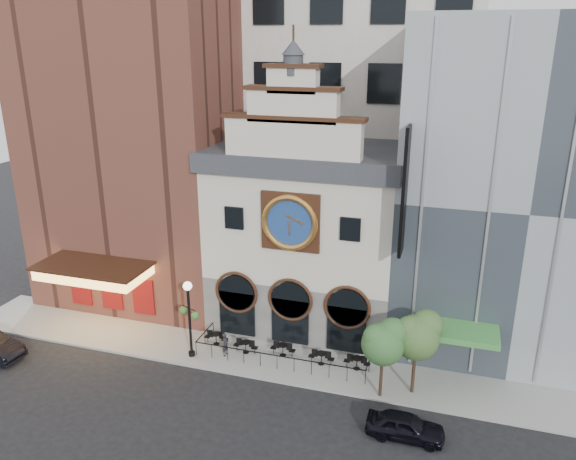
# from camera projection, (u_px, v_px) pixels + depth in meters

# --- Properties ---
(ground) EXTENTS (120.00, 120.00, 0.00)m
(ground) POSITION_uv_depth(u_px,v_px,m) (271.00, 382.00, 32.48)
(ground) COLOR black
(ground) RESTS_ON ground
(sidewalk) EXTENTS (44.00, 5.00, 0.15)m
(sidewalk) POSITION_uv_depth(u_px,v_px,m) (284.00, 359.00, 34.71)
(sidewalk) COLOR gray
(sidewalk) RESTS_ON ground
(clock_building) EXTENTS (12.60, 8.78, 18.65)m
(clock_building) POSITION_uv_depth(u_px,v_px,m) (307.00, 231.00, 37.36)
(clock_building) COLOR #605E5B
(clock_building) RESTS_ON ground
(theater_building) EXTENTS (14.00, 15.60, 25.00)m
(theater_building) POSITION_uv_depth(u_px,v_px,m) (145.00, 128.00, 40.99)
(theater_building) COLOR brown
(theater_building) RESTS_ON ground
(retail_building) EXTENTS (14.00, 14.40, 20.00)m
(retail_building) POSITION_uv_depth(u_px,v_px,m) (521.00, 187.00, 34.56)
(retail_building) COLOR gray
(retail_building) RESTS_ON ground
(office_tower) EXTENTS (20.00, 16.00, 40.00)m
(office_tower) POSITION_uv_depth(u_px,v_px,m) (350.00, 22.00, 44.01)
(office_tower) COLOR silver
(office_tower) RESTS_ON ground
(cafe_railing) EXTENTS (10.60, 2.60, 0.90)m
(cafe_railing) POSITION_uv_depth(u_px,v_px,m) (284.00, 351.00, 34.54)
(cafe_railing) COLOR black
(cafe_railing) RESTS_ON sidewalk
(bistro_0) EXTENTS (1.58, 0.68, 0.90)m
(bistro_0) POSITION_uv_depth(u_px,v_px,m) (216.00, 338.00, 36.05)
(bistro_0) COLOR black
(bistro_0) RESTS_ON sidewalk
(bistro_1) EXTENTS (1.58, 0.68, 0.90)m
(bistro_1) POSITION_uv_depth(u_px,v_px,m) (246.00, 346.00, 35.09)
(bistro_1) COLOR black
(bistro_1) RESTS_ON sidewalk
(bistro_2) EXTENTS (1.58, 0.68, 0.90)m
(bistro_2) POSITION_uv_depth(u_px,v_px,m) (283.00, 349.00, 34.77)
(bistro_2) COLOR black
(bistro_2) RESTS_ON sidewalk
(bistro_3) EXTENTS (1.58, 0.68, 0.90)m
(bistro_3) POSITION_uv_depth(u_px,v_px,m) (321.00, 357.00, 33.85)
(bistro_3) COLOR black
(bistro_3) RESTS_ON sidewalk
(bistro_4) EXTENTS (1.58, 0.68, 0.90)m
(bistro_4) POSITION_uv_depth(u_px,v_px,m) (357.00, 362.00, 33.35)
(bistro_4) COLOR black
(bistro_4) RESTS_ON sidewalk
(car_right) EXTENTS (3.88, 1.57, 1.32)m
(car_right) POSITION_uv_depth(u_px,v_px,m) (405.00, 426.00, 27.80)
(car_right) COLOR black
(car_right) RESTS_ON ground
(pedestrian) EXTENTS (0.42, 0.58, 1.50)m
(pedestrian) POSITION_uv_depth(u_px,v_px,m) (225.00, 344.00, 34.72)
(pedestrian) COLOR black
(pedestrian) RESTS_ON sidewalk
(lamppost) EXTENTS (1.52, 0.94, 5.02)m
(lamppost) POSITION_uv_depth(u_px,v_px,m) (189.00, 311.00, 33.90)
(lamppost) COLOR black
(lamppost) RESTS_ON sidewalk
(tree_left) EXTENTS (2.42, 2.33, 4.65)m
(tree_left) POSITION_uv_depth(u_px,v_px,m) (384.00, 341.00, 29.94)
(tree_left) COLOR #382619
(tree_left) RESTS_ON sidewalk
(tree_right) EXTENTS (2.58, 2.48, 4.97)m
(tree_right) POSITION_uv_depth(u_px,v_px,m) (418.00, 334.00, 30.19)
(tree_right) COLOR #382619
(tree_right) RESTS_ON sidewalk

